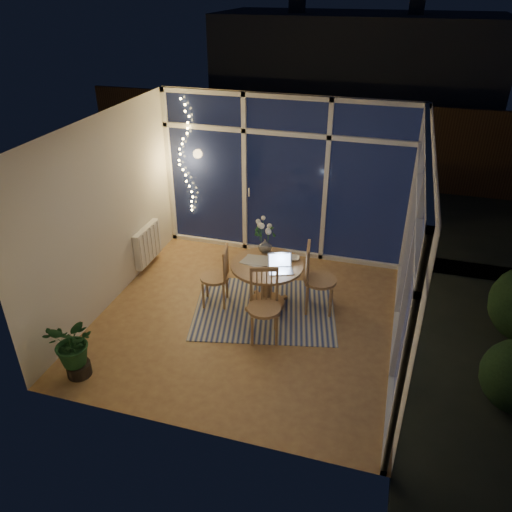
{
  "coord_description": "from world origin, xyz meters",
  "views": [
    {
      "loc": [
        1.65,
        -5.26,
        4.08
      ],
      "look_at": [
        0.03,
        0.25,
        0.85
      ],
      "focal_mm": 35.0,
      "sensor_mm": 36.0,
      "label": 1
    }
  ],
  "objects_px": {
    "chair_right": "(320,278)",
    "flower_vase": "(265,245)",
    "dining_table": "(267,285)",
    "laptop": "(281,264)",
    "potted_plant": "(74,349)",
    "chair_front": "(264,307)",
    "chair_left": "(215,276)"
  },
  "relations": [
    {
      "from": "laptop",
      "to": "flower_vase",
      "type": "bearing_deg",
      "value": 105.65
    },
    {
      "from": "chair_left",
      "to": "laptop",
      "type": "distance_m",
      "value": 0.99
    },
    {
      "from": "dining_table",
      "to": "chair_left",
      "type": "bearing_deg",
      "value": -167.71
    },
    {
      "from": "dining_table",
      "to": "chair_right",
      "type": "bearing_deg",
      "value": 8.53
    },
    {
      "from": "dining_table",
      "to": "flower_vase",
      "type": "xyz_separation_m",
      "value": [
        -0.12,
        0.32,
        0.44
      ]
    },
    {
      "from": "dining_table",
      "to": "chair_front",
      "type": "xyz_separation_m",
      "value": [
        0.16,
        -0.71,
        0.14
      ]
    },
    {
      "from": "chair_right",
      "to": "potted_plant",
      "type": "bearing_deg",
      "value": 122.23
    },
    {
      "from": "dining_table",
      "to": "chair_left",
      "type": "distance_m",
      "value": 0.74
    },
    {
      "from": "chair_right",
      "to": "potted_plant",
      "type": "xyz_separation_m",
      "value": [
        -2.45,
        -2.08,
        -0.13
      ]
    },
    {
      "from": "chair_front",
      "to": "chair_left",
      "type": "bearing_deg",
      "value": 130.67
    },
    {
      "from": "chair_left",
      "to": "laptop",
      "type": "height_order",
      "value": "chair_left"
    },
    {
      "from": "chair_right",
      "to": "chair_front",
      "type": "relative_size",
      "value": 1.05
    },
    {
      "from": "chair_right",
      "to": "laptop",
      "type": "height_order",
      "value": "chair_right"
    },
    {
      "from": "dining_table",
      "to": "chair_front",
      "type": "height_order",
      "value": "chair_front"
    },
    {
      "from": "chair_right",
      "to": "flower_vase",
      "type": "xyz_separation_m",
      "value": [
        -0.84,
        0.22,
        0.27
      ]
    },
    {
      "from": "dining_table",
      "to": "laptop",
      "type": "xyz_separation_m",
      "value": [
        0.22,
        -0.13,
        0.46
      ]
    },
    {
      "from": "chair_front",
      "to": "flower_vase",
      "type": "height_order",
      "value": "chair_front"
    },
    {
      "from": "dining_table",
      "to": "chair_front",
      "type": "bearing_deg",
      "value": -77.37
    },
    {
      "from": "chair_left",
      "to": "laptop",
      "type": "xyz_separation_m",
      "value": [
        0.93,
        0.02,
        0.34
      ]
    },
    {
      "from": "chair_front",
      "to": "laptop",
      "type": "bearing_deg",
      "value": 67.08
    },
    {
      "from": "chair_front",
      "to": "flower_vase",
      "type": "distance_m",
      "value": 1.11
    },
    {
      "from": "flower_vase",
      "to": "potted_plant",
      "type": "xyz_separation_m",
      "value": [
        -1.61,
        -2.3,
        -0.4
      ]
    },
    {
      "from": "dining_table",
      "to": "potted_plant",
      "type": "height_order",
      "value": "potted_plant"
    },
    {
      "from": "chair_left",
      "to": "chair_front",
      "type": "bearing_deg",
      "value": 46.7
    },
    {
      "from": "laptop",
      "to": "potted_plant",
      "type": "distance_m",
      "value": 2.72
    },
    {
      "from": "dining_table",
      "to": "potted_plant",
      "type": "distance_m",
      "value": 2.63
    },
    {
      "from": "dining_table",
      "to": "laptop",
      "type": "height_order",
      "value": "laptop"
    },
    {
      "from": "dining_table",
      "to": "laptop",
      "type": "distance_m",
      "value": 0.52
    },
    {
      "from": "laptop",
      "to": "chair_right",
      "type": "bearing_deg",
      "value": 4.77
    },
    {
      "from": "flower_vase",
      "to": "laptop",
      "type": "bearing_deg",
      "value": -53.47
    },
    {
      "from": "laptop",
      "to": "flower_vase",
      "type": "relative_size",
      "value": 1.52
    },
    {
      "from": "chair_front",
      "to": "chair_right",
      "type": "bearing_deg",
      "value": 38.72
    }
  ]
}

